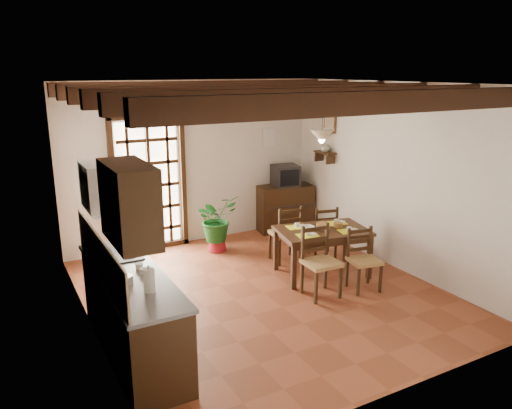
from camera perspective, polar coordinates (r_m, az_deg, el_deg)
ground_plane at (r=6.96m, az=0.87°, el=-10.06°), size 5.00×5.00×0.00m
room_shell at (r=6.39m, az=0.93°, el=4.82°), size 4.52×5.02×2.81m
ceiling_beams at (r=6.30m, az=0.97°, el=12.67°), size 4.50×4.34×0.20m
french_door at (r=8.44m, az=-12.12°, el=2.61°), size 1.26×0.11×2.32m
kitchen_counter at (r=5.59m, az=-14.01°, el=-11.78°), size 0.64×2.25×1.38m
upper_cabinet at (r=4.44m, az=-14.29°, el=0.12°), size 0.35×0.80×0.70m
range_hood at (r=5.66m, az=-17.20°, el=1.92°), size 0.38×0.60×0.54m
counter_items at (r=5.48m, az=-14.58°, el=-6.84°), size 0.50×1.43×0.25m
dining_table at (r=7.40m, az=7.60°, el=-3.48°), size 1.43×1.06×0.70m
chair_near_left at (r=6.82m, az=7.37°, el=-7.95°), size 0.46×0.44×0.96m
chair_near_right at (r=7.12m, az=12.17°, el=-7.43°), size 0.46×0.44×0.86m
chair_far_left at (r=7.96m, az=3.38°, el=-4.48°), size 0.46×0.44×0.93m
chair_far_right at (r=8.21m, az=7.60°, el=-4.11°), size 0.48×0.47×0.87m
table_setting at (r=7.38m, az=7.62°, el=-2.94°), size 0.94×0.63×0.09m
table_bowl at (r=7.31m, az=5.83°, el=-2.69°), size 0.23×0.23×0.05m
sideboard at (r=9.43m, az=3.32°, el=-0.40°), size 1.08×0.62×0.87m
crt_tv at (r=9.27m, az=3.40°, el=3.31°), size 0.52×0.49×0.40m
fuse_box at (r=9.27m, az=1.46°, el=7.66°), size 0.25×0.03×0.32m
plant_pot at (r=8.47m, az=-4.47°, el=-4.54°), size 0.33×0.33×0.20m
potted_plant at (r=8.33m, az=-4.54°, el=-1.57°), size 2.14×1.96×2.02m
wall_shelf at (r=8.92m, az=7.88°, el=5.67°), size 0.20×0.42×0.20m
shelf_vase at (r=8.90m, az=7.91°, el=6.55°), size 0.15×0.15×0.15m
shelf_flowers at (r=8.87m, az=7.96°, el=7.88°), size 0.14×0.14×0.36m
framed_picture at (r=8.90m, az=8.44°, el=9.13°), size 0.03×0.32×0.32m
pendant_lamp at (r=7.15m, az=7.54°, el=7.93°), size 0.36×0.36×0.84m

